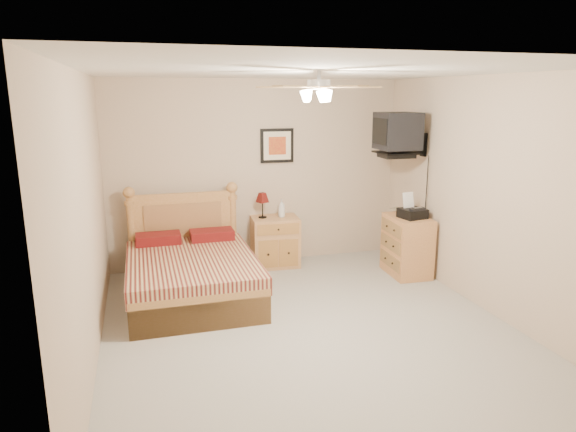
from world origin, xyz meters
name	(u,v)px	position (x,y,z in m)	size (l,w,h in m)	color
floor	(309,328)	(0.00, 0.00, 0.00)	(4.50, 4.50, 0.00)	#9A958B
ceiling	(312,71)	(0.00, 0.00, 2.50)	(4.00, 4.50, 0.04)	white
wall_back	(258,173)	(0.00, 2.25, 1.25)	(4.00, 0.04, 2.50)	#BEA78C
wall_front	(442,293)	(0.00, -2.25, 1.25)	(4.00, 0.04, 2.50)	#BEA78C
wall_left	(86,221)	(-2.00, 0.00, 1.25)	(0.04, 4.50, 2.50)	#BEA78C
wall_right	(490,196)	(2.00, 0.00, 1.25)	(0.04, 4.50, 2.50)	#BEA78C
bed	(191,249)	(-1.04, 1.12, 0.59)	(1.40, 1.83, 1.19)	#A97635
nightstand	(275,241)	(0.18, 2.00, 0.34)	(0.62, 0.47, 0.68)	#AE7149
table_lamp	(262,205)	(0.01, 2.04, 0.85)	(0.19, 0.19, 0.34)	#55100D
lotion_bottle	(282,208)	(0.27, 2.01, 0.80)	(0.09, 0.09, 0.24)	silver
framed_picture	(277,146)	(0.27, 2.23, 1.62)	(0.46, 0.04, 0.46)	black
dresser	(407,246)	(1.73, 1.18, 0.39)	(0.45, 0.65, 0.77)	#AB6D40
fax_machine	(413,206)	(1.74, 1.11, 0.93)	(0.30, 0.31, 0.31)	black
magazine_lower	(399,212)	(1.70, 1.39, 0.78)	(0.19, 0.25, 0.02)	beige
magazine_upper	(397,211)	(1.69, 1.41, 0.80)	(0.18, 0.24, 0.02)	gray
wall_tv	(408,134)	(1.75, 1.34, 1.81)	(0.56, 0.46, 0.58)	black
ceiling_fan	(319,87)	(0.00, -0.20, 2.36)	(1.14, 1.14, 0.28)	silver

